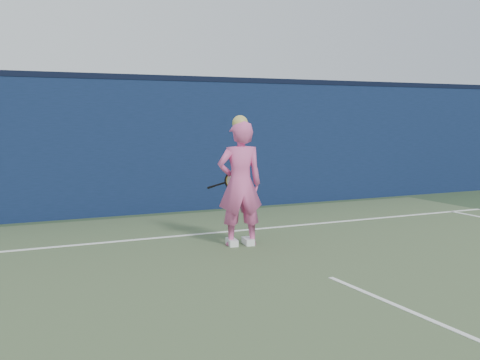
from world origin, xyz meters
TOP-DOWN VIEW (x-y plane):
  - ground at (0.00, 0.00)m, footprint 80.00×80.00m
  - backstop_wall at (0.00, 6.50)m, footprint 24.00×0.40m
  - wall_cap at (0.00, 6.50)m, footprint 24.00×0.42m
  - player at (-0.17, 3.03)m, footprint 0.71×0.52m
  - racket at (-0.11, 3.45)m, footprint 0.50×0.16m
  - court_lines at (0.00, -0.33)m, footprint 11.00×12.04m

SIDE VIEW (x-z plane):
  - ground at x=0.00m, z-range 0.00..0.00m
  - court_lines at x=0.00m, z-range 0.01..0.01m
  - racket at x=-0.11m, z-range 0.74..1.02m
  - player at x=-0.17m, z-range -0.03..1.81m
  - backstop_wall at x=0.00m, z-range 0.00..2.50m
  - wall_cap at x=0.00m, z-range 2.50..2.60m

